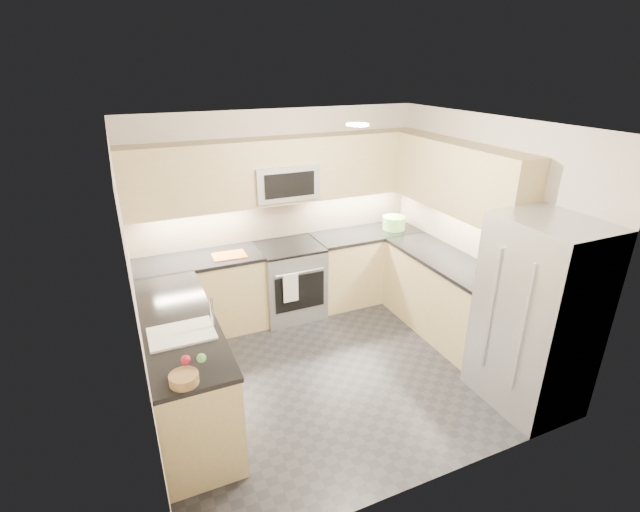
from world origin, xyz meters
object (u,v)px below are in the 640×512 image
Objects in this scene: microwave at (284,181)px; fruit_basket at (184,379)px; refrigerator at (536,316)px; cutting_board at (229,255)px; gas_range at (290,281)px; utensil_bowl at (394,223)px.

microwave is 3.75× the size of fruit_basket.
refrigerator is (1.45, -2.55, -0.80)m from microwave.
microwave is 0.42× the size of refrigerator.
cutting_board is at bearing 132.70° from refrigerator.
refrigerator is at bearing -59.12° from gas_range.
utensil_bowl reaches higher than fruit_basket.
gas_range is at bearing -90.00° from microwave.
gas_range is at bearing 179.39° from utensil_bowl.
utensil_bowl is (1.47, -0.14, -0.67)m from microwave.
gas_range is 0.90m from cutting_board.
microwave is (0.00, 0.12, 1.24)m from gas_range.
utensil_bowl reaches higher than gas_range.
microwave reaches higher than refrigerator.
gas_range is 3.05× the size of utensil_bowl.
utensil_bowl is (0.02, 2.41, 0.13)m from refrigerator.
cutting_board is 2.28m from fruit_basket.
gas_range is at bearing 120.88° from refrigerator.
fruit_basket is (-1.58, -2.17, 0.52)m from gas_range.
cutting_board is (-2.22, -0.03, -0.08)m from utensil_bowl.
refrigerator is 3.04m from fruit_basket.
microwave reaches higher than gas_range.
fruit_basket is (-0.83, -2.12, 0.03)m from cutting_board.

